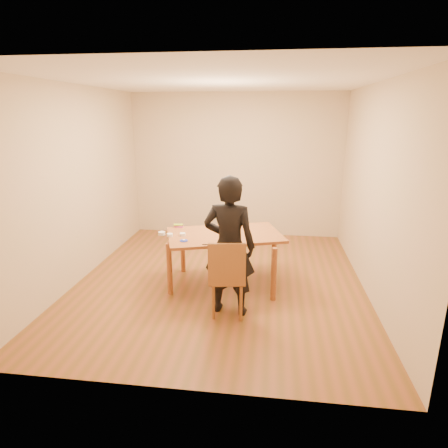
# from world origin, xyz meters

# --- Properties ---
(room_shell) EXTENTS (4.00, 4.50, 2.70)m
(room_shell) POSITION_xyz_m (0.00, 0.34, 1.35)
(room_shell) COLOR brown
(room_shell) RESTS_ON ground
(dining_table) EXTENTS (1.71, 1.32, 0.04)m
(dining_table) POSITION_xyz_m (0.08, -0.12, 0.73)
(dining_table) COLOR brown
(dining_table) RESTS_ON floor
(dining_chair) EXTENTS (0.42, 0.42, 0.04)m
(dining_chair) POSITION_xyz_m (0.23, -0.89, 0.45)
(dining_chair) COLOR brown
(dining_chair) RESTS_ON floor
(cake_plate) EXTENTS (0.26, 0.26, 0.02)m
(cake_plate) POSITION_xyz_m (0.10, 0.01, 0.76)
(cake_plate) COLOR #B2230B
(cake_plate) RESTS_ON dining_table
(cake) EXTENTS (0.22, 0.22, 0.07)m
(cake) POSITION_xyz_m (0.10, 0.01, 0.80)
(cake) COLOR white
(cake) RESTS_ON cake_plate
(frosting_dome) EXTENTS (0.21, 0.21, 0.03)m
(frosting_dome) POSITION_xyz_m (0.10, 0.01, 0.85)
(frosting_dome) COLOR white
(frosting_dome) RESTS_ON cake
(frosting_tub) EXTENTS (0.08, 0.08, 0.07)m
(frosting_tub) POSITION_xyz_m (0.11, -0.51, 0.79)
(frosting_tub) COLOR white
(frosting_tub) RESTS_ON dining_table
(frosting_lid) EXTENTS (0.10, 0.10, 0.01)m
(frosting_lid) POSITION_xyz_m (-0.40, -0.49, 0.75)
(frosting_lid) COLOR #1A2CAC
(frosting_lid) RESTS_ON dining_table
(frosting_dollop) EXTENTS (0.04, 0.04, 0.02)m
(frosting_dollop) POSITION_xyz_m (-0.40, -0.49, 0.77)
(frosting_dollop) COLOR white
(frosting_dollop) RESTS_ON frosting_lid
(ramekin_green) EXTENTS (0.08, 0.08, 0.04)m
(ramekin_green) POSITION_xyz_m (-0.62, -0.33, 0.77)
(ramekin_green) COLOR white
(ramekin_green) RESTS_ON dining_table
(ramekin_yellow) EXTENTS (0.08, 0.08, 0.04)m
(ramekin_yellow) POSITION_xyz_m (-0.46, -0.28, 0.77)
(ramekin_yellow) COLOR white
(ramekin_yellow) RESTS_ON dining_table
(ramekin_multi) EXTENTS (0.09, 0.09, 0.04)m
(ramekin_multi) POSITION_xyz_m (-0.75, -0.28, 0.77)
(ramekin_multi) COLOR white
(ramekin_multi) RESTS_ON dining_table
(candy_box_pink) EXTENTS (0.12, 0.06, 0.02)m
(candy_box_pink) POSITION_xyz_m (-0.61, 0.11, 0.76)
(candy_box_pink) COLOR #EA37C0
(candy_box_pink) RESTS_ON dining_table
(candy_box_green) EXTENTS (0.14, 0.08, 0.02)m
(candy_box_green) POSITION_xyz_m (-0.62, 0.12, 0.78)
(candy_box_green) COLOR green
(candy_box_green) RESTS_ON candy_box_pink
(spatula) EXTENTS (0.15, 0.02, 0.01)m
(spatula) POSITION_xyz_m (-0.06, -0.60, 0.75)
(spatula) COLOR black
(spatula) RESTS_ON dining_table
(person) EXTENTS (0.65, 0.46, 1.67)m
(person) POSITION_xyz_m (0.23, -0.85, 0.83)
(person) COLOR black
(person) RESTS_ON floor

